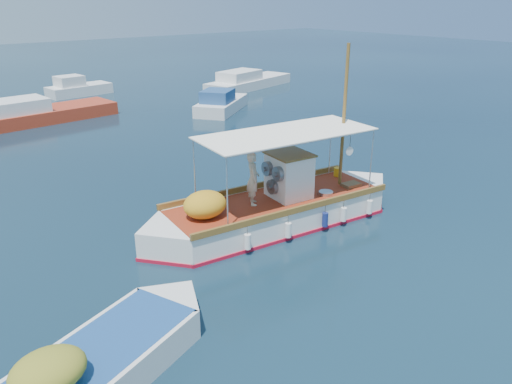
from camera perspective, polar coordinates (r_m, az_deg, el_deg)
ground at (r=17.58m, az=1.14°, el=-3.75°), size 160.00×160.00×0.00m
fishing_caique at (r=17.42m, az=2.19°, el=-2.02°), size 10.13×3.70×6.22m
dinghy at (r=11.25m, az=-18.79°, el=-19.39°), size 6.41×3.53×1.67m
bg_boat_n at (r=34.67m, az=-24.10°, el=8.03°), size 9.82×3.62×1.80m
bg_boat_ne at (r=34.95m, az=-4.05°, el=9.94°), size 5.63×4.93×1.80m
bg_boat_e at (r=44.13m, az=-1.01°, el=12.42°), size 9.55×4.90×1.80m
bg_boat_far_n at (r=43.29m, az=-19.73°, el=11.01°), size 5.10×2.51×1.80m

